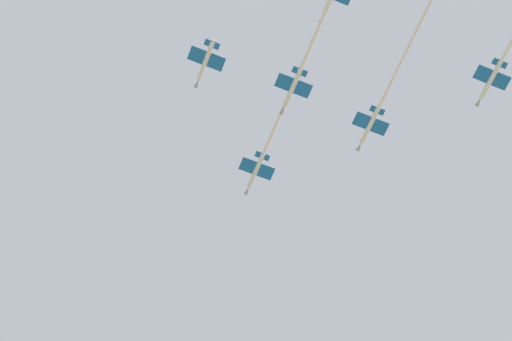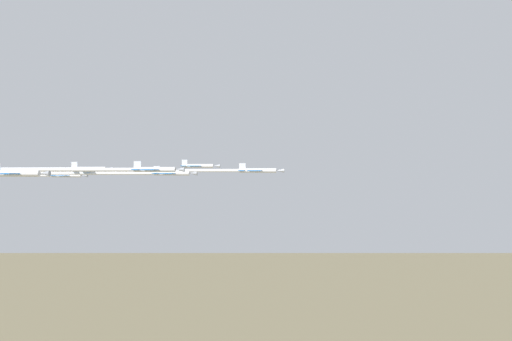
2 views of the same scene
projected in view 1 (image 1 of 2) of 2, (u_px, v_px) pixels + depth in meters
The scene contains 3 objects.
jet_lead at pixel (305, 57), 147.42m from camera, with size 30.91×73.19×2.17m.
jet_port_inner at pixel (205, 62), 149.17m from camera, with size 7.94×10.29×2.17m.
jet_starboard_inner at pixel (417, 29), 145.24m from camera, with size 27.00×63.38×2.17m.
Camera 1 is at (45.45, 40.68, 1.87)m, focal length 51.73 mm.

